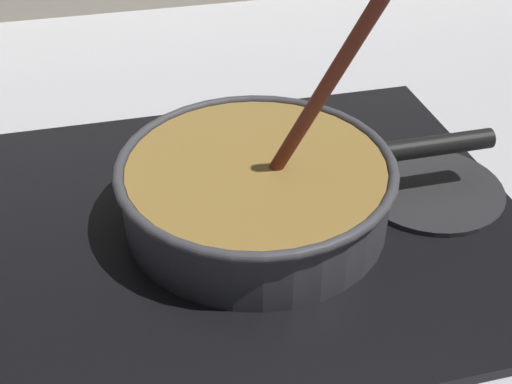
{
  "coord_description": "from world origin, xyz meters",
  "views": [
    {
      "loc": [
        -0.1,
        -0.39,
        0.44
      ],
      "look_at": [
        0.02,
        0.12,
        0.05
      ],
      "focal_mm": 45.42,
      "sensor_mm": 36.0,
      "label": 1
    }
  ],
  "objects": [
    {
      "name": "cooking_pan",
      "position": [
        0.02,
        0.12,
        0.05
      ],
      "size": [
        0.4,
        0.28,
        0.31
      ],
      "color": "#38383D",
      "rests_on": "hob_plate"
    },
    {
      "name": "burner_ring",
      "position": [
        0.02,
        0.12,
        0.02
      ],
      "size": [
        0.18,
        0.18,
        0.01
      ],
      "primitive_type": "torus",
      "color": "#592D0C",
      "rests_on": "hob_plate"
    },
    {
      "name": "ground",
      "position": [
        0.0,
        0.0,
        -0.02
      ],
      "size": [
        2.4,
        1.6,
        0.04
      ],
      "primitive_type": "cube",
      "color": "#B7B7BC"
    },
    {
      "name": "spare_burner",
      "position": [
        0.22,
        0.12,
        0.01
      ],
      "size": [
        0.16,
        0.16,
        0.01
      ],
      "primitive_type": "cylinder",
      "color": "#262628",
      "rests_on": "hob_plate"
    },
    {
      "name": "hob_plate",
      "position": [
        0.02,
        0.12,
        0.01
      ],
      "size": [
        0.56,
        0.48,
        0.01
      ],
      "primitive_type": "cube",
      "color": "black",
      "rests_on": "ground"
    }
  ]
}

